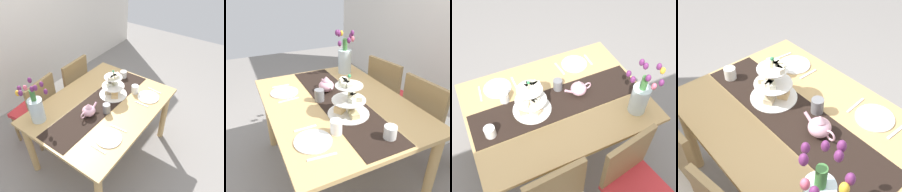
% 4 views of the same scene
% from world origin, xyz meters
% --- Properties ---
extents(ground_plane, '(8.00, 8.00, 0.00)m').
position_xyz_m(ground_plane, '(0.00, 0.00, 0.00)').
color(ground_plane, gray).
extents(dining_table, '(1.42, 1.05, 0.74)m').
position_xyz_m(dining_table, '(0.00, 0.00, 0.64)').
color(dining_table, tan).
rests_on(dining_table, ground_plane).
extents(chair_left, '(0.48, 0.48, 0.91)m').
position_xyz_m(chair_left, '(-0.27, 0.76, 0.50)').
color(chair_left, olive).
rests_on(chair_left, ground_plane).
extents(chair_right, '(0.44, 0.44, 0.91)m').
position_xyz_m(chair_right, '(0.29, 0.75, 0.50)').
color(chair_right, olive).
rests_on(chair_right, ground_plane).
extents(table_runner, '(1.37, 0.33, 0.00)m').
position_xyz_m(table_runner, '(0.00, 0.02, 0.75)').
color(table_runner, black).
rests_on(table_runner, dining_table).
extents(tiered_cake_stand, '(0.30, 0.30, 0.30)m').
position_xyz_m(tiered_cake_stand, '(0.21, 0.00, 0.85)').
color(tiered_cake_stand, beige).
rests_on(tiered_cake_stand, table_runner).
extents(teapot, '(0.24, 0.13, 0.14)m').
position_xyz_m(teapot, '(-0.20, 0.00, 0.80)').
color(teapot, '#E5A8BC').
rests_on(teapot, table_runner).
extents(tulip_vase, '(0.25, 0.22, 0.44)m').
position_xyz_m(tulip_vase, '(-0.52, 0.34, 0.90)').
color(tulip_vase, silver).
rests_on(tulip_vase, dining_table).
extents(cream_jug, '(0.08, 0.08, 0.08)m').
position_xyz_m(cream_jug, '(0.56, 0.10, 0.79)').
color(cream_jug, white).
rests_on(cream_jug, dining_table).
extents(dinner_plate_left, '(0.23, 0.23, 0.01)m').
position_xyz_m(dinner_plate_left, '(-0.32, -0.33, 0.75)').
color(dinner_plate_left, white).
rests_on(dinner_plate_left, dining_table).
extents(fork_left, '(0.02, 0.15, 0.01)m').
position_xyz_m(fork_left, '(-0.47, -0.33, 0.75)').
color(fork_left, silver).
rests_on(fork_left, dining_table).
extents(knife_left, '(0.03, 0.17, 0.01)m').
position_xyz_m(knife_left, '(-0.18, -0.33, 0.75)').
color(knife_left, silver).
rests_on(knife_left, dining_table).
extents(dinner_plate_right, '(0.23, 0.23, 0.01)m').
position_xyz_m(dinner_plate_right, '(0.39, -0.33, 0.75)').
color(dinner_plate_right, white).
rests_on(dinner_plate_right, dining_table).
extents(fork_right, '(0.02, 0.15, 0.01)m').
position_xyz_m(fork_right, '(0.24, -0.33, 0.75)').
color(fork_right, silver).
rests_on(fork_right, dining_table).
extents(knife_right, '(0.03, 0.17, 0.01)m').
position_xyz_m(knife_right, '(0.53, -0.33, 0.75)').
color(knife_right, silver).
rests_on(knife_right, dining_table).
extents(mug_grey, '(0.08, 0.08, 0.09)m').
position_xyz_m(mug_grey, '(-0.06, -0.12, 0.80)').
color(mug_grey, slate).
rests_on(mug_grey, table_runner).
extents(mug_white_text, '(0.08, 0.08, 0.09)m').
position_xyz_m(mug_white_text, '(0.37, -0.17, 0.79)').
color(mug_white_text, white).
rests_on(mug_white_text, dining_table).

